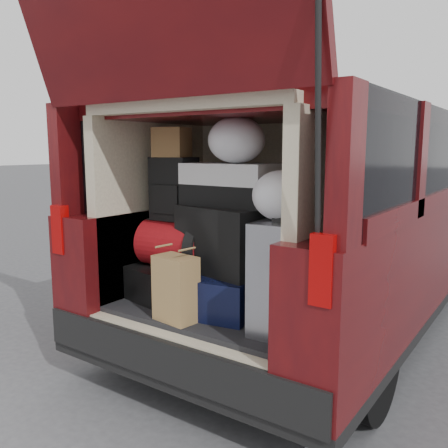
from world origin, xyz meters
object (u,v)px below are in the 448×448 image
at_px(black_hardshell, 172,280).
at_px(twotone_duffel, 230,185).
at_px(red_duffel, 176,244).
at_px(black_soft_case, 225,239).
at_px(navy_hardshell, 224,291).
at_px(silver_roller, 283,276).
at_px(kraft_bag, 176,289).
at_px(backpack, 174,189).

bearing_deg(black_hardshell, twotone_duffel, 16.45).
distance_m(red_duffel, black_soft_case, 0.36).
bearing_deg(red_duffel, black_soft_case, 0.10).
height_order(navy_hardshell, black_soft_case, black_soft_case).
xyz_separation_m(navy_hardshell, silver_roller, (0.44, -0.09, 0.18)).
bearing_deg(red_duffel, silver_roller, -10.27).
bearing_deg(red_duffel, kraft_bag, -54.84).
xyz_separation_m(black_hardshell, silver_roller, (0.89, -0.12, 0.19)).
bearing_deg(silver_roller, black_hardshell, 167.58).
bearing_deg(twotone_duffel, navy_hardshell, -85.87).
height_order(black_hardshell, kraft_bag, kraft_bag).
height_order(silver_roller, backpack, backpack).
bearing_deg(red_duffel, twotone_duffel, 7.54).
height_order(black_hardshell, black_soft_case, black_soft_case).
height_order(kraft_bag, red_duffel, red_duffel).
relative_size(kraft_bag, black_soft_case, 0.68).
bearing_deg(navy_hardshell, kraft_bag, -120.71).
distance_m(navy_hardshell, kraft_bag, 0.33).
relative_size(black_hardshell, black_soft_case, 0.98).
xyz_separation_m(kraft_bag, black_soft_case, (0.11, 0.33, 0.24)).
height_order(silver_roller, red_duffel, silver_roller).
xyz_separation_m(navy_hardshell, backpack, (-0.41, 0.03, 0.59)).
relative_size(silver_roller, twotone_duffel, 1.07).
distance_m(backpack, twotone_duffel, 0.41).
bearing_deg(kraft_bag, silver_roller, 28.47).
relative_size(navy_hardshell, backpack, 1.33).
xyz_separation_m(black_hardshell, navy_hardshell, (0.44, -0.04, 0.01)).
xyz_separation_m(red_duffel, twotone_duffel, (0.36, 0.08, 0.39)).
xyz_separation_m(kraft_bag, backpack, (-0.29, 0.34, 0.52)).
relative_size(kraft_bag, backpack, 0.93).
bearing_deg(backpack, red_duffel, -42.34).
distance_m(kraft_bag, twotone_duffel, 0.69).
height_order(black_hardshell, silver_roller, silver_roller).
relative_size(red_duffel, twotone_duffel, 0.81).
relative_size(kraft_bag, red_duffel, 0.82).
height_order(black_hardshell, red_duffel, red_duffel).
relative_size(silver_roller, red_duffel, 1.31).
height_order(black_soft_case, backpack, backpack).
xyz_separation_m(black_hardshell, red_duffel, (0.08, -0.04, 0.25)).
relative_size(navy_hardshell, black_soft_case, 0.97).
xyz_separation_m(navy_hardshell, black_soft_case, (-0.01, 0.02, 0.31)).
bearing_deg(twotone_duffel, black_hardshell, -175.22).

